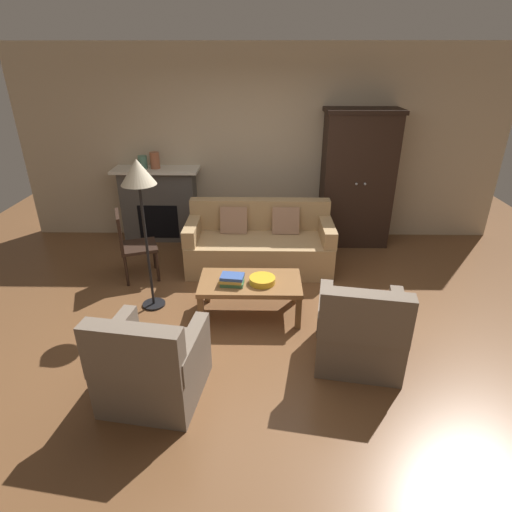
{
  "coord_description": "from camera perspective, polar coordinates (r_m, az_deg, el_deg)",
  "views": [
    {
      "loc": [
        0.03,
        -3.77,
        2.61
      ],
      "look_at": [
        -0.04,
        0.51,
        0.55
      ],
      "focal_mm": 29.24,
      "sensor_mm": 36.0,
      "label": 1
    }
  ],
  "objects": [
    {
      "name": "fireplace",
      "position": [
        6.59,
        -13.04,
        6.98
      ],
      "size": [
        1.26,
        0.48,
        1.12
      ],
      "color": "#4C4947",
      "rests_on": "ground"
    },
    {
      "name": "mantel_vase_terracotta",
      "position": [
        6.4,
        -13.68,
        12.6
      ],
      "size": [
        0.14,
        0.14,
        0.23
      ],
      "primitive_type": "cylinder",
      "color": "#A86042",
      "rests_on": "fireplace"
    },
    {
      "name": "book_stack",
      "position": [
        4.42,
        -3.3,
        -3.27
      ],
      "size": [
        0.27,
        0.2,
        0.11
      ],
      "color": "#427A4C",
      "rests_on": "coffee_table"
    },
    {
      "name": "ground_plane",
      "position": [
        4.58,
        0.43,
        -9.02
      ],
      "size": [
        9.6,
        9.6,
        0.0
      ],
      "primitive_type": "plane",
      "color": "brown"
    },
    {
      "name": "couch",
      "position": [
        5.62,
        0.49,
        1.6
      ],
      "size": [
        1.92,
        0.85,
        0.86
      ],
      "color": "tan",
      "rests_on": "ground"
    },
    {
      "name": "fruit_bowl",
      "position": [
        4.44,
        0.87,
        -3.33
      ],
      "size": [
        0.28,
        0.28,
        0.07
      ],
      "primitive_type": "cylinder",
      "color": "gold",
      "rests_on": "coffee_table"
    },
    {
      "name": "armchair_near_left",
      "position": [
        3.63,
        -14.07,
        -14.43
      ],
      "size": [
        0.88,
        0.88,
        0.88
      ],
      "color": "#756656",
      "rests_on": "ground"
    },
    {
      "name": "floor_lamp",
      "position": [
        4.43,
        -15.75,
        9.8
      ],
      "size": [
        0.36,
        0.36,
        1.7
      ],
      "color": "black",
      "rests_on": "ground"
    },
    {
      "name": "armoire",
      "position": [
        6.35,
        13.62,
        10.19
      ],
      "size": [
        1.06,
        0.57,
        1.97
      ],
      "color": "black",
      "rests_on": "ground"
    },
    {
      "name": "mantel_vase_jade",
      "position": [
        6.45,
        -15.24,
        12.3
      ],
      "size": [
        0.13,
        0.13,
        0.18
      ],
      "primitive_type": "cylinder",
      "color": "slate",
      "rests_on": "fireplace"
    },
    {
      "name": "back_wall",
      "position": [
        6.43,
        0.72,
        14.85
      ],
      "size": [
        7.2,
        0.1,
        2.8
      ],
      "primitive_type": "cube",
      "color": "beige",
      "rests_on": "ground"
    },
    {
      "name": "armchair_near_right",
      "position": [
        4.01,
        13.99,
        -10.09
      ],
      "size": [
        0.88,
        0.88,
        0.88
      ],
      "color": "#756656",
      "rests_on": "ground"
    },
    {
      "name": "side_chair_wooden",
      "position": [
        5.45,
        -16.78,
        1.9
      ],
      "size": [
        0.56,
        0.56,
        0.9
      ],
      "color": "black",
      "rests_on": "ground"
    },
    {
      "name": "coffee_table",
      "position": [
        4.53,
        -0.8,
        -4.02
      ],
      "size": [
        1.1,
        0.6,
        0.42
      ],
      "color": "olive",
      "rests_on": "ground"
    }
  ]
}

